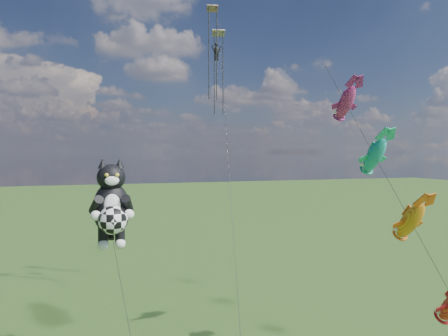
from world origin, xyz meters
name	(u,v)px	position (x,y,z in m)	size (l,w,h in m)	color
cat_kite_rig	(112,205)	(1.63, 7.27, 9.00)	(2.60, 4.12, 11.67)	brown
fish_windsock_rig	(392,187)	(16.08, 1.49, 10.13)	(0.87, 15.97, 18.05)	brown
parafoil_rig	(217,55)	(11.03, 17.37, 20.24)	(4.66, 17.23, 24.17)	brown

